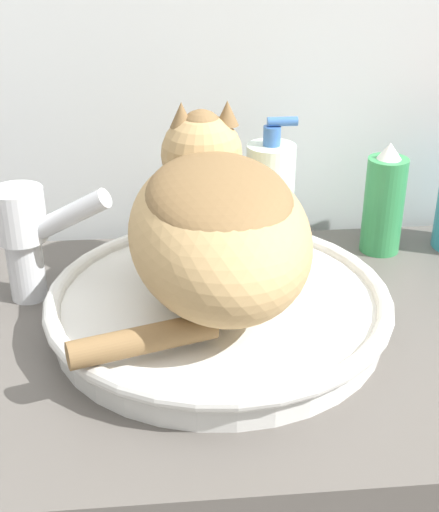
# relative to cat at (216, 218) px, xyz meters

# --- Properties ---
(sink_basin) EXTENTS (0.39, 0.39, 0.05)m
(sink_basin) POSITION_rel_cat_xyz_m (0.00, -0.01, -0.11)
(sink_basin) COLOR silver
(sink_basin) RESTS_ON vanity_counter
(cat) EXTENTS (0.26, 0.34, 0.18)m
(cat) POSITION_rel_cat_xyz_m (0.00, 0.00, 0.00)
(cat) COLOR tan
(cat) RESTS_ON sink_basin
(faucet) EXTENTS (0.15, 0.08, 0.16)m
(faucet) POSITION_rel_cat_xyz_m (-0.22, 0.07, -0.04)
(faucet) COLOR silver
(faucet) RESTS_ON vanity_counter
(spray_bottle_trigger) EXTENTS (0.05, 0.05, 0.16)m
(spray_bottle_trigger) POSITION_rel_cat_xyz_m (0.24, 0.16, -0.06)
(spray_bottle_trigger) COLOR #338C4C
(spray_bottle_trigger) RESTS_ON vanity_counter
(soap_pump_bottle) EXTENTS (0.06, 0.06, 0.19)m
(soap_pump_bottle) POSITION_rel_cat_xyz_m (0.09, 0.16, -0.05)
(soap_pump_bottle) COLOR silver
(soap_pump_bottle) RESTS_ON vanity_counter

